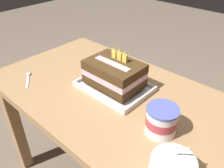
{
  "coord_description": "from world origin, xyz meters",
  "views": [
    {
      "loc": [
        0.58,
        -0.62,
        1.29
      ],
      "look_at": [
        -0.0,
        0.01,
        0.72
      ],
      "focal_mm": 36.9,
      "sensor_mm": 36.0,
      "label": 1
    }
  ],
  "objects_px": {
    "ice_cream_tub": "(161,120)",
    "birthday_cake": "(114,73)",
    "serving_spoon_near_tray": "(28,76)",
    "foil_tray": "(114,87)"
  },
  "relations": [
    {
      "from": "foil_tray",
      "to": "ice_cream_tub",
      "type": "bearing_deg",
      "value": -16.96
    },
    {
      "from": "birthday_cake",
      "to": "ice_cream_tub",
      "type": "distance_m",
      "value": 0.32
    },
    {
      "from": "ice_cream_tub",
      "to": "birthday_cake",
      "type": "bearing_deg",
      "value": 163.01
    },
    {
      "from": "ice_cream_tub",
      "to": "serving_spoon_near_tray",
      "type": "xyz_separation_m",
      "value": [
        -0.68,
        -0.12,
        -0.05
      ]
    },
    {
      "from": "serving_spoon_near_tray",
      "to": "ice_cream_tub",
      "type": "bearing_deg",
      "value": 10.1
    },
    {
      "from": "ice_cream_tub",
      "to": "foil_tray",
      "type": "bearing_deg",
      "value": 163.04
    },
    {
      "from": "birthday_cake",
      "to": "serving_spoon_near_tray",
      "type": "relative_size",
      "value": 1.92
    },
    {
      "from": "birthday_cake",
      "to": "ice_cream_tub",
      "type": "xyz_separation_m",
      "value": [
        0.3,
        -0.09,
        -0.03
      ]
    },
    {
      "from": "birthday_cake",
      "to": "serving_spoon_near_tray",
      "type": "distance_m",
      "value": 0.44
    },
    {
      "from": "birthday_cake",
      "to": "serving_spoon_near_tray",
      "type": "xyz_separation_m",
      "value": [
        -0.38,
        -0.21,
        -0.07
      ]
    }
  ]
}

